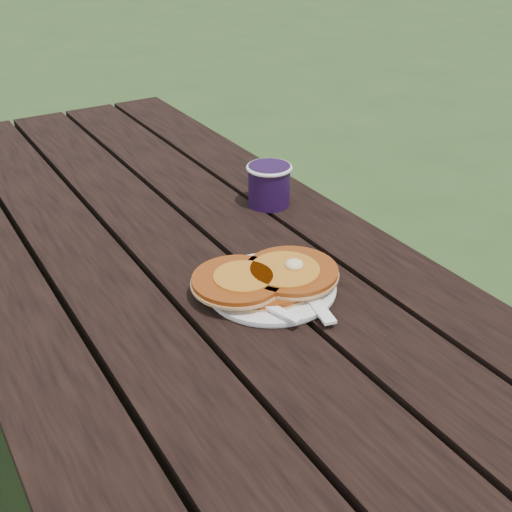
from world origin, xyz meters
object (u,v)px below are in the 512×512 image
picnic_table (179,396)px  pancake_stack (267,277)px  coffee_cup (269,182)px  plate (271,288)px

picnic_table → pancake_stack: (0.07, -0.24, 0.41)m
picnic_table → coffee_cup: coffee_cup is taller
plate → coffee_cup: 0.34m
coffee_cup → picnic_table: bearing=-171.4°
picnic_table → plate: 0.46m
picnic_table → pancake_stack: bearing=-74.0°
pancake_stack → coffee_cup: (0.18, 0.28, 0.02)m
plate → pancake_stack: bearing=135.9°
picnic_table → pancake_stack: size_ratio=7.47×
picnic_table → plate: size_ratio=8.60×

